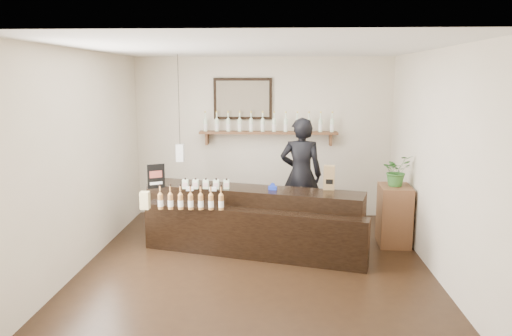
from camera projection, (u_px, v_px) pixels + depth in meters
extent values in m
plane|color=black|center=(256.00, 265.00, 6.61)|extent=(5.00, 5.00, 0.00)
plane|color=beige|center=(263.00, 137.00, 8.82)|extent=(4.50, 0.00, 4.50)
plane|color=beige|center=(240.00, 213.00, 3.90)|extent=(4.50, 0.00, 4.50)
plane|color=beige|center=(83.00, 159.00, 6.47)|extent=(0.00, 5.00, 5.00)
plane|color=beige|center=(435.00, 162.00, 6.25)|extent=(0.00, 5.00, 5.00)
plane|color=white|center=(256.00, 48.00, 6.11)|extent=(5.00, 5.00, 0.00)
cube|color=brown|center=(268.00, 133.00, 8.67)|extent=(2.40, 0.25, 0.04)
cube|color=brown|center=(207.00, 139.00, 8.77)|extent=(0.04, 0.20, 0.20)
cube|color=brown|center=(330.00, 140.00, 8.67)|extent=(0.04, 0.20, 0.20)
cube|color=black|center=(243.00, 99.00, 8.68)|extent=(1.02, 0.04, 0.72)
cube|color=#453C2C|center=(243.00, 99.00, 8.66)|extent=(0.92, 0.01, 0.62)
cube|color=white|center=(180.00, 153.00, 8.02)|extent=(0.12, 0.12, 0.28)
cylinder|color=black|center=(179.00, 100.00, 7.87)|extent=(0.01, 0.01, 1.41)
cylinder|color=silver|center=(205.00, 125.00, 8.70)|extent=(0.07, 0.07, 0.20)
cone|color=silver|center=(205.00, 118.00, 8.68)|extent=(0.07, 0.07, 0.05)
cylinder|color=silver|center=(205.00, 115.00, 8.67)|extent=(0.02, 0.02, 0.07)
cylinder|color=gold|center=(205.00, 112.00, 8.66)|extent=(0.03, 0.03, 0.02)
cylinder|color=white|center=(205.00, 126.00, 8.70)|extent=(0.07, 0.07, 0.09)
cylinder|color=silver|center=(217.00, 125.00, 8.69)|extent=(0.07, 0.07, 0.20)
cone|color=silver|center=(217.00, 118.00, 8.67)|extent=(0.07, 0.07, 0.05)
cylinder|color=silver|center=(217.00, 115.00, 8.66)|extent=(0.02, 0.02, 0.07)
cylinder|color=gold|center=(217.00, 112.00, 8.65)|extent=(0.03, 0.03, 0.02)
cylinder|color=white|center=(217.00, 127.00, 8.69)|extent=(0.07, 0.07, 0.09)
cylinder|color=silver|center=(228.00, 125.00, 8.68)|extent=(0.07, 0.07, 0.20)
cone|color=silver|center=(228.00, 118.00, 8.66)|extent=(0.07, 0.07, 0.05)
cylinder|color=silver|center=(228.00, 115.00, 8.65)|extent=(0.02, 0.02, 0.07)
cylinder|color=gold|center=(228.00, 112.00, 8.64)|extent=(0.03, 0.03, 0.02)
cylinder|color=white|center=(228.00, 127.00, 8.68)|extent=(0.07, 0.07, 0.09)
cylinder|color=silver|center=(240.00, 125.00, 8.67)|extent=(0.07, 0.07, 0.20)
cone|color=silver|center=(240.00, 118.00, 8.65)|extent=(0.07, 0.07, 0.05)
cylinder|color=silver|center=(240.00, 115.00, 8.64)|extent=(0.02, 0.02, 0.07)
cylinder|color=gold|center=(240.00, 112.00, 8.63)|extent=(0.03, 0.03, 0.02)
cylinder|color=white|center=(240.00, 127.00, 8.67)|extent=(0.07, 0.07, 0.09)
cylinder|color=silver|center=(251.00, 126.00, 8.66)|extent=(0.07, 0.07, 0.20)
cone|color=silver|center=(251.00, 118.00, 8.64)|extent=(0.07, 0.07, 0.05)
cylinder|color=silver|center=(251.00, 115.00, 8.63)|extent=(0.02, 0.02, 0.07)
cylinder|color=gold|center=(251.00, 112.00, 8.62)|extent=(0.03, 0.03, 0.02)
cylinder|color=white|center=(251.00, 127.00, 8.66)|extent=(0.07, 0.07, 0.09)
cylinder|color=silver|center=(263.00, 126.00, 8.65)|extent=(0.07, 0.07, 0.20)
cone|color=silver|center=(263.00, 118.00, 8.63)|extent=(0.07, 0.07, 0.05)
cylinder|color=silver|center=(263.00, 115.00, 8.62)|extent=(0.02, 0.02, 0.07)
cylinder|color=gold|center=(263.00, 112.00, 8.61)|extent=(0.03, 0.03, 0.02)
cylinder|color=white|center=(263.00, 127.00, 8.65)|extent=(0.07, 0.07, 0.09)
cylinder|color=silver|center=(274.00, 126.00, 8.64)|extent=(0.07, 0.07, 0.20)
cone|color=silver|center=(274.00, 118.00, 8.62)|extent=(0.07, 0.07, 0.05)
cylinder|color=silver|center=(274.00, 115.00, 8.61)|extent=(0.02, 0.02, 0.07)
cylinder|color=gold|center=(274.00, 112.00, 8.60)|extent=(0.03, 0.03, 0.02)
cylinder|color=white|center=(274.00, 127.00, 8.64)|extent=(0.07, 0.07, 0.09)
cylinder|color=silver|center=(286.00, 126.00, 8.63)|extent=(0.07, 0.07, 0.20)
cone|color=silver|center=(286.00, 118.00, 8.61)|extent=(0.07, 0.07, 0.05)
cylinder|color=silver|center=(286.00, 115.00, 8.60)|extent=(0.02, 0.02, 0.07)
cylinder|color=gold|center=(286.00, 112.00, 8.59)|extent=(0.03, 0.03, 0.02)
cylinder|color=white|center=(286.00, 127.00, 8.64)|extent=(0.07, 0.07, 0.09)
cylinder|color=silver|center=(297.00, 126.00, 8.62)|extent=(0.07, 0.07, 0.20)
cone|color=silver|center=(297.00, 118.00, 8.60)|extent=(0.07, 0.07, 0.05)
cylinder|color=silver|center=(297.00, 115.00, 8.59)|extent=(0.02, 0.02, 0.07)
cylinder|color=gold|center=(297.00, 112.00, 8.58)|extent=(0.03, 0.03, 0.02)
cylinder|color=white|center=(297.00, 127.00, 8.63)|extent=(0.07, 0.07, 0.09)
cylinder|color=silver|center=(309.00, 126.00, 8.61)|extent=(0.07, 0.07, 0.20)
cone|color=silver|center=(309.00, 118.00, 8.59)|extent=(0.07, 0.07, 0.05)
cylinder|color=silver|center=(309.00, 115.00, 8.58)|extent=(0.02, 0.02, 0.07)
cylinder|color=gold|center=(309.00, 112.00, 8.57)|extent=(0.03, 0.03, 0.02)
cylinder|color=white|center=(309.00, 127.00, 8.62)|extent=(0.07, 0.07, 0.09)
cylinder|color=silver|center=(320.00, 126.00, 8.60)|extent=(0.07, 0.07, 0.20)
cone|color=silver|center=(321.00, 118.00, 8.58)|extent=(0.07, 0.07, 0.05)
cylinder|color=silver|center=(321.00, 115.00, 8.57)|extent=(0.02, 0.02, 0.07)
cylinder|color=gold|center=(321.00, 112.00, 8.56)|extent=(0.03, 0.03, 0.02)
cylinder|color=white|center=(320.00, 127.00, 8.61)|extent=(0.07, 0.07, 0.09)
cylinder|color=silver|center=(332.00, 126.00, 8.59)|extent=(0.07, 0.07, 0.20)
cone|color=silver|center=(332.00, 119.00, 8.57)|extent=(0.07, 0.07, 0.05)
cylinder|color=silver|center=(332.00, 115.00, 8.56)|extent=(0.02, 0.02, 0.07)
cylinder|color=gold|center=(332.00, 112.00, 8.55)|extent=(0.03, 0.03, 0.02)
cylinder|color=white|center=(332.00, 127.00, 8.60)|extent=(0.07, 0.07, 0.09)
cube|color=black|center=(253.00, 218.00, 7.22)|extent=(3.19, 1.36, 0.88)
cube|color=black|center=(252.00, 234.00, 6.83)|extent=(3.12, 1.09, 0.67)
cube|color=white|center=(190.00, 189.00, 6.98)|extent=(0.10, 0.04, 0.05)
cube|color=white|center=(213.00, 189.00, 6.97)|extent=(0.10, 0.04, 0.05)
cube|color=#CCBC7D|center=(145.00, 205.00, 6.83)|extent=(0.12, 0.12, 0.12)
cube|color=#CCBC7D|center=(145.00, 196.00, 6.81)|extent=(0.12, 0.12, 0.12)
cube|color=silver|center=(185.00, 184.00, 7.14)|extent=(0.08, 0.08, 0.13)
cube|color=beige|center=(185.00, 185.00, 7.10)|extent=(0.07, 0.00, 0.06)
cylinder|color=black|center=(185.00, 179.00, 7.12)|extent=(0.02, 0.02, 0.03)
cube|color=silver|center=(196.00, 184.00, 7.13)|extent=(0.08, 0.08, 0.13)
cube|color=beige|center=(195.00, 185.00, 7.09)|extent=(0.07, 0.00, 0.06)
cylinder|color=black|center=(196.00, 179.00, 7.12)|extent=(0.02, 0.02, 0.03)
cube|color=silver|center=(206.00, 184.00, 7.12)|extent=(0.08, 0.08, 0.13)
cube|color=beige|center=(206.00, 185.00, 7.08)|extent=(0.07, 0.00, 0.06)
cylinder|color=black|center=(206.00, 179.00, 7.11)|extent=(0.02, 0.02, 0.03)
cube|color=silver|center=(216.00, 184.00, 7.12)|extent=(0.08, 0.08, 0.13)
cube|color=beige|center=(216.00, 185.00, 7.07)|extent=(0.07, 0.00, 0.06)
cylinder|color=black|center=(216.00, 179.00, 7.10)|extent=(0.02, 0.02, 0.03)
cube|color=silver|center=(227.00, 184.00, 7.11)|extent=(0.08, 0.08, 0.13)
cube|color=beige|center=(226.00, 185.00, 7.07)|extent=(0.07, 0.00, 0.06)
cylinder|color=black|center=(227.00, 179.00, 7.09)|extent=(0.02, 0.02, 0.03)
cylinder|color=#A87038|center=(160.00, 202.00, 6.82)|extent=(0.07, 0.07, 0.20)
cone|color=#A87038|center=(160.00, 193.00, 6.79)|extent=(0.07, 0.07, 0.05)
cylinder|color=#A87038|center=(160.00, 188.00, 6.78)|extent=(0.02, 0.02, 0.07)
cylinder|color=black|center=(160.00, 185.00, 6.77)|extent=(0.03, 0.03, 0.02)
cylinder|color=white|center=(160.00, 203.00, 6.82)|extent=(0.07, 0.07, 0.09)
cylinder|color=#A87038|center=(170.00, 202.00, 6.81)|extent=(0.07, 0.07, 0.20)
cone|color=#A87038|center=(170.00, 193.00, 6.79)|extent=(0.07, 0.07, 0.05)
cylinder|color=#A87038|center=(170.00, 189.00, 6.78)|extent=(0.02, 0.02, 0.07)
cylinder|color=black|center=(170.00, 185.00, 6.77)|extent=(0.03, 0.03, 0.02)
cylinder|color=white|center=(171.00, 203.00, 6.81)|extent=(0.07, 0.07, 0.09)
cylinder|color=#A87038|center=(181.00, 202.00, 6.80)|extent=(0.07, 0.07, 0.20)
cone|color=#A87038|center=(180.00, 193.00, 6.78)|extent=(0.07, 0.07, 0.05)
cylinder|color=#A87038|center=(180.00, 189.00, 6.77)|extent=(0.02, 0.02, 0.07)
cylinder|color=black|center=(180.00, 185.00, 6.76)|extent=(0.03, 0.03, 0.02)
cylinder|color=white|center=(181.00, 203.00, 6.81)|extent=(0.07, 0.07, 0.09)
cylinder|color=#A87038|center=(191.00, 202.00, 6.80)|extent=(0.07, 0.07, 0.20)
cone|color=#A87038|center=(190.00, 193.00, 6.77)|extent=(0.07, 0.07, 0.05)
cylinder|color=#A87038|center=(190.00, 189.00, 6.76)|extent=(0.02, 0.02, 0.07)
cylinder|color=black|center=(190.00, 185.00, 6.75)|extent=(0.03, 0.03, 0.02)
cylinder|color=white|center=(191.00, 204.00, 6.80)|extent=(0.07, 0.07, 0.09)
cylinder|color=#A87038|center=(201.00, 202.00, 6.79)|extent=(0.07, 0.07, 0.20)
cone|color=#A87038|center=(201.00, 193.00, 6.77)|extent=(0.07, 0.07, 0.05)
cylinder|color=#A87038|center=(201.00, 189.00, 6.76)|extent=(0.02, 0.02, 0.07)
cylinder|color=black|center=(200.00, 185.00, 6.75)|extent=(0.03, 0.03, 0.02)
cylinder|color=white|center=(201.00, 204.00, 6.79)|extent=(0.07, 0.07, 0.09)
cylinder|color=#A87038|center=(211.00, 202.00, 6.78)|extent=(0.07, 0.07, 0.20)
cone|color=#A87038|center=(211.00, 193.00, 6.76)|extent=(0.07, 0.07, 0.05)
cylinder|color=#A87038|center=(211.00, 189.00, 6.75)|extent=(0.02, 0.02, 0.07)
cylinder|color=black|center=(211.00, 186.00, 6.74)|extent=(0.03, 0.03, 0.02)
cylinder|color=white|center=(211.00, 204.00, 6.79)|extent=(0.07, 0.07, 0.09)
cylinder|color=#A87038|center=(221.00, 203.00, 6.78)|extent=(0.07, 0.07, 0.20)
cone|color=#A87038|center=(221.00, 193.00, 6.75)|extent=(0.07, 0.07, 0.05)
cylinder|color=#A87038|center=(221.00, 189.00, 6.74)|extent=(0.02, 0.02, 0.07)
cylinder|color=black|center=(221.00, 186.00, 6.73)|extent=(0.03, 0.03, 0.02)
cylinder|color=white|center=(221.00, 204.00, 6.78)|extent=(0.07, 0.07, 0.09)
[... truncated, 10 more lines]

